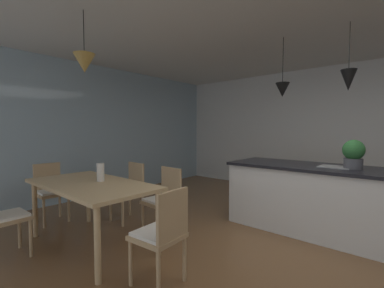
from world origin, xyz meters
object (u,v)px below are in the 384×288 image
object	(u,v)px
chair_far_right	(164,198)
chair_near_left	(1,216)
dining_table	(91,189)
chair_far_left	(129,189)
kitchen_island	(310,197)
vase_on_dining_table	(101,172)
chair_window_end	(51,190)
chair_kitchen_end	(162,233)
potted_plant_on_island	(354,154)

from	to	relation	value
chair_far_right	chair_near_left	size ratio (longest dim) A/B	1.00
dining_table	chair_far_left	distance (m)	0.92
chair_far_right	kitchen_island	bearing A→B (deg)	44.02
vase_on_dining_table	chair_window_end	bearing A→B (deg)	-174.38
chair_far_left	vase_on_dining_table	distance (m)	0.88
chair_near_left	chair_kitchen_end	distance (m)	1.81
chair_far_left	vase_on_dining_table	world-z (taller)	vase_on_dining_table
chair_far_left	potted_plant_on_island	bearing A→B (deg)	27.11
dining_table	chair_near_left	size ratio (longest dim) A/B	1.99
chair_near_left	chair_far_left	xyz separation A→B (m)	(0.00, 1.62, 0.00)
chair_kitchen_end	potted_plant_on_island	size ratio (longest dim) A/B	2.41
chair_near_left	chair_far_left	bearing A→B (deg)	89.99
potted_plant_on_island	chair_window_end	bearing A→B (deg)	-148.31
chair_kitchen_end	kitchen_island	world-z (taller)	kitchen_island
chair_kitchen_end	chair_window_end	xyz separation A→B (m)	(-2.47, -0.00, 0.00)
chair_kitchen_end	kitchen_island	size ratio (longest dim) A/B	0.41
chair_far_right	potted_plant_on_island	distance (m)	2.45
chair_near_left	chair_window_end	size ratio (longest dim) A/B	1.00
potted_plant_on_island	chair_near_left	bearing A→B (deg)	-132.01
chair_far_right	chair_kitchen_end	xyz separation A→B (m)	(0.84, -0.81, 0.00)
dining_table	chair_near_left	world-z (taller)	chair_near_left
chair_far_left	dining_table	bearing A→B (deg)	-64.46
kitchen_island	dining_table	bearing A→B (deg)	-129.74
chair_window_end	potted_plant_on_island	size ratio (longest dim) A/B	2.41
chair_near_left	chair_kitchen_end	size ratio (longest dim) A/B	1.00
vase_on_dining_table	dining_table	bearing A→B (deg)	-91.60
chair_kitchen_end	potted_plant_on_island	world-z (taller)	potted_plant_on_island
dining_table	potted_plant_on_island	xyz separation A→B (m)	(2.32, 2.19, 0.41)
chair_far_right	potted_plant_on_island	size ratio (longest dim) A/B	2.41
chair_far_left	kitchen_island	size ratio (longest dim) A/B	0.41
chair_kitchen_end	kitchen_island	xyz separation A→B (m)	(0.59, 2.19, -0.01)
dining_table	chair_far_left	xyz separation A→B (m)	(-0.39, 0.81, -0.21)
chair_far_left	kitchen_island	xyz separation A→B (m)	(2.21, 1.38, -0.01)
chair_window_end	potted_plant_on_island	xyz separation A→B (m)	(3.55, 2.19, 0.62)
dining_table	chair_kitchen_end	world-z (taller)	chair_kitchen_end
chair_kitchen_end	vase_on_dining_table	xyz separation A→B (m)	(-1.23, 0.12, 0.39)
dining_table	chair_far_right	bearing A→B (deg)	64.20
potted_plant_on_island	vase_on_dining_table	bearing A→B (deg)	-138.17
chair_near_left	chair_kitchen_end	world-z (taller)	same
chair_far_right	chair_far_left	distance (m)	0.78
vase_on_dining_table	potted_plant_on_island	bearing A→B (deg)	41.83
dining_table	potted_plant_on_island	size ratio (longest dim) A/B	4.79
dining_table	kitchen_island	world-z (taller)	kitchen_island
dining_table	chair_far_right	world-z (taller)	chair_far_right
chair_near_left	kitchen_island	size ratio (longest dim) A/B	0.41
chair_kitchen_end	chair_far_left	bearing A→B (deg)	153.58
dining_table	vase_on_dining_table	world-z (taller)	vase_on_dining_table
chair_far_left	chair_kitchen_end	bearing A→B (deg)	-26.42
chair_window_end	chair_kitchen_end	bearing A→B (deg)	0.07
chair_kitchen_end	kitchen_island	bearing A→B (deg)	74.93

